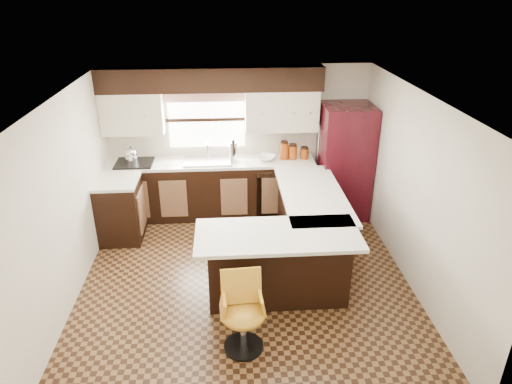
{
  "coord_description": "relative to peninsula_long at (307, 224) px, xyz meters",
  "views": [
    {
      "loc": [
        -0.21,
        -4.92,
        3.57
      ],
      "look_at": [
        0.17,
        0.45,
        1.06
      ],
      "focal_mm": 32.0,
      "sensor_mm": 36.0,
      "label": 1
    }
  ],
  "objects": [
    {
      "name": "wall_back",
      "position": [
        -0.9,
        1.58,
        0.75
      ],
      "size": [
        4.4,
        0.0,
        4.4
      ],
      "primitive_type": "plane",
      "rotation": [
        1.57,
        0.0,
        0.0
      ],
      "color": "beige",
      "rests_on": "floor"
    },
    {
      "name": "cooktop",
      "position": [
        -2.55,
        1.25,
        0.51
      ],
      "size": [
        0.58,
        0.5,
        0.02
      ],
      "primitive_type": "cube",
      "color": "black",
      "rests_on": "counter_back"
    },
    {
      "name": "upper_cab_left",
      "position": [
        -2.52,
        1.4,
        1.27
      ],
      "size": [
        0.94,
        0.35,
        0.64
      ],
      "primitive_type": "cube",
      "color": "beige",
      "rests_on": "wall_back"
    },
    {
      "name": "base_cab_left",
      "position": [
        -2.7,
        0.62,
        0.0
      ],
      "size": [
        0.6,
        0.7,
        0.9
      ],
      "primitive_type": "cube",
      "color": "black",
      "rests_on": "floor"
    },
    {
      "name": "bar_chair",
      "position": [
        -0.98,
        -1.83,
        -0.02
      ],
      "size": [
        0.49,
        0.49,
        0.87
      ],
      "primitive_type": null,
      "rotation": [
        0.0,
        0.0,
        0.06
      ],
      "color": "gold",
      "rests_on": "floor"
    },
    {
      "name": "soffit",
      "position": [
        -1.3,
        1.4,
        1.77
      ],
      "size": [
        3.4,
        0.35,
        0.36
      ],
      "primitive_type": "cube",
      "color": "black",
      "rests_on": "wall_back"
    },
    {
      "name": "floor",
      "position": [
        -0.9,
        -0.62,
        -0.45
      ],
      "size": [
        4.4,
        4.4,
        0.0
      ],
      "primitive_type": "plane",
      "color": "#49301A",
      "rests_on": "ground"
    },
    {
      "name": "sink",
      "position": [
        -1.4,
        1.25,
        0.51
      ],
      "size": [
        0.75,
        0.45,
        0.03
      ],
      "primitive_type": "cube",
      "color": "#B2B2B7",
      "rests_on": "counter_back"
    },
    {
      "name": "window_pane",
      "position": [
        -1.4,
        1.56,
        1.1
      ],
      "size": [
        1.2,
        0.02,
        0.9
      ],
      "primitive_type": "cube",
      "color": "white",
      "rests_on": "wall_back"
    },
    {
      "name": "canister_large",
      "position": [
        -0.18,
        1.3,
        0.63
      ],
      "size": [
        0.14,
        0.14,
        0.28
      ],
      "primitive_type": "cylinder",
      "color": "#88370A",
      "rests_on": "counter_back"
    },
    {
      "name": "ceiling",
      "position": [
        -0.9,
        -0.62,
        1.95
      ],
      "size": [
        4.4,
        4.4,
        0.0
      ],
      "primitive_type": "plane",
      "rotation": [
        3.14,
        0.0,
        0.0
      ],
      "color": "silver",
      "rests_on": "wall_back"
    },
    {
      "name": "counter_pen_long",
      "position": [
        0.05,
        0.0,
        0.47
      ],
      "size": [
        0.84,
        1.95,
        0.04
      ],
      "primitive_type": "cube",
      "color": "silver",
      "rests_on": "peninsula_long"
    },
    {
      "name": "percolator",
      "position": [
        -0.99,
        1.28,
        0.65
      ],
      "size": [
        0.13,
        0.13,
        0.31
      ],
      "primitive_type": "cylinder",
      "color": "silver",
      "rests_on": "counter_back"
    },
    {
      "name": "wall_front",
      "position": [
        -0.9,
        -2.83,
        0.75
      ],
      "size": [
        4.4,
        0.0,
        4.4
      ],
      "primitive_type": "plane",
      "rotation": [
        -1.57,
        0.0,
        0.0
      ],
      "color": "beige",
      "rests_on": "floor"
    },
    {
      "name": "peninsula_long",
      "position": [
        0.0,
        0.0,
        0.0
      ],
      "size": [
        0.6,
        1.95,
        0.9
      ],
      "primitive_type": "cube",
      "color": "black",
      "rests_on": "floor"
    },
    {
      "name": "mixing_bowl",
      "position": [
        -0.47,
        1.28,
        0.53
      ],
      "size": [
        0.37,
        0.37,
        0.07
      ],
      "primitive_type": "imported",
      "rotation": [
        0.0,
        0.0,
        -0.37
      ],
      "color": "white",
      "rests_on": "counter_back"
    },
    {
      "name": "peninsula_return",
      "position": [
        -0.53,
        -0.97,
        0.0
      ],
      "size": [
        1.65,
        0.6,
        0.9
      ],
      "primitive_type": "cube",
      "color": "black",
      "rests_on": "floor"
    },
    {
      "name": "dishwasher",
      "position": [
        -0.35,
        0.99,
        -0.02
      ],
      "size": [
        0.58,
        0.03,
        0.78
      ],
      "primitive_type": "cube",
      "color": "black",
      "rests_on": "floor"
    },
    {
      "name": "upper_cab_right",
      "position": [
        -0.22,
        1.4,
        1.27
      ],
      "size": [
        1.14,
        0.35,
        0.64
      ],
      "primitive_type": "cube",
      "color": "beige",
      "rests_on": "wall_back"
    },
    {
      "name": "wall_right",
      "position": [
        1.2,
        -0.62,
        0.75
      ],
      "size": [
        0.0,
        4.4,
        4.4
      ],
      "primitive_type": "plane",
      "rotation": [
        1.57,
        0.0,
        -1.57
      ],
      "color": "beige",
      "rests_on": "floor"
    },
    {
      "name": "wall_left",
      "position": [
        -3.0,
        -0.62,
        0.75
      ],
      "size": [
        0.0,
        4.4,
        4.4
      ],
      "primitive_type": "plane",
      "rotation": [
        1.57,
        0.0,
        1.57
      ],
      "color": "beige",
      "rests_on": "floor"
    },
    {
      "name": "refrigerator",
      "position": [
        0.79,
        1.18,
        0.47
      ],
      "size": [
        0.79,
        0.76,
        1.84
      ],
      "primitive_type": "cube",
      "color": "#390911",
      "rests_on": "floor"
    },
    {
      "name": "kettle",
      "position": [
        -2.58,
        1.26,
        0.65
      ],
      "size": [
        0.19,
        0.19,
        0.26
      ],
      "primitive_type": null,
      "color": "silver",
      "rests_on": "cooktop"
    },
    {
      "name": "base_cab_back",
      "position": [
        -1.35,
        1.28,
        0.0
      ],
      "size": [
        3.3,
        0.6,
        0.9
      ],
      "primitive_type": "cube",
      "color": "black",
      "rests_on": "floor"
    },
    {
      "name": "counter_left",
      "position": [
        -2.7,
        0.62,
        0.47
      ],
      "size": [
        0.6,
        0.7,
        0.04
      ],
      "primitive_type": "cube",
      "color": "silver",
      "rests_on": "base_cab_left"
    },
    {
      "name": "valance",
      "position": [
        -1.4,
        1.52,
        1.49
      ],
      "size": [
        1.3,
        0.06,
        0.18
      ],
      "primitive_type": "cube",
      "color": "#D19B93",
      "rests_on": "wall_back"
    },
    {
      "name": "counter_back",
      "position": [
        -1.35,
        1.28,
        0.47
      ],
      "size": [
        3.3,
        0.6,
        0.04
      ],
      "primitive_type": "cube",
      "color": "silver",
      "rests_on": "base_cab_back"
    },
    {
      "name": "counter_pen_return",
      "position": [
        -0.55,
        -1.06,
        0.47
      ],
      "size": [
        1.89,
        0.84,
        0.04
      ],
      "primitive_type": "cube",
      "color": "silver",
      "rests_on": "peninsula_return"
    },
    {
      "name": "canister_med",
      "position": [
        -0.04,
        1.3,
        0.61
      ],
      "size": [
        0.14,
        0.14,
        0.22
      ],
      "primitive_type": "cylinder",
      "color": "#88370A",
      "rests_on": "counter_back"
    },
    {
      "name": "canister_small",
      "position": [
        0.15,
        1.3,
        0.58
      ],
      "size": [
        0.14,
        0.14,
        0.17
      ],
      "primitive_type": "cylinder",
      "color": "#88370A",
      "rests_on": "counter_back"
    }
  ]
}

